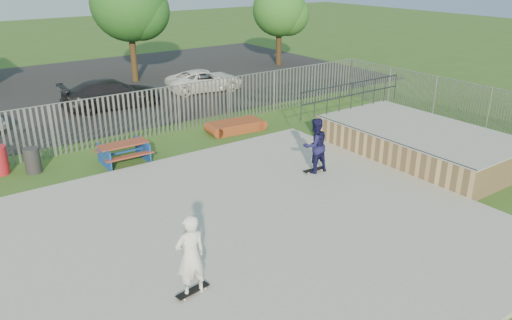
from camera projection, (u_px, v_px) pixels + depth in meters
ground at (217, 244)px, 12.98m from camera, size 120.00×120.00×0.00m
concrete_slab at (217, 242)px, 12.96m from camera, size 15.00×12.00×0.15m
quarter_pipe at (418, 142)px, 18.70m from camera, size 5.50×7.05×2.19m
fence at (170, 150)px, 16.61m from camera, size 26.04×16.02×2.00m
picnic_table at (124, 153)px, 18.14m from camera, size 1.77×1.46×0.74m
funbox at (236, 126)px, 21.58m from camera, size 2.24×1.28×0.43m
trash_bin_grey at (32, 160)px, 17.25m from camera, size 0.54×0.54×0.90m
parking_lot at (36, 96)px, 27.31m from camera, size 40.00×18.00×0.02m
car_dark at (112, 94)px, 24.78m from camera, size 5.02×2.36×1.42m
car_white at (205, 80)px, 28.04m from camera, size 4.58×2.65×1.20m
tree_mid at (129, 3)px, 28.90m from camera, size 4.43×4.43×6.83m
tree_right at (279, 10)px, 34.06m from camera, size 3.64×3.64×5.62m
skateboard_a at (314, 170)px, 17.10m from camera, size 0.81×0.27×0.08m
skateboard_b at (193, 291)px, 10.83m from camera, size 0.82×0.31×0.08m
skater_navy at (315, 145)px, 16.76m from camera, size 0.98×0.80×1.90m
skater_white at (191, 256)px, 10.49m from camera, size 0.71×0.48×1.90m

